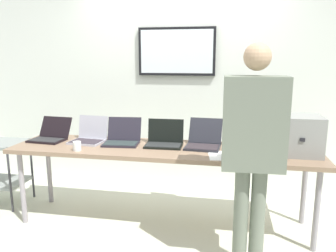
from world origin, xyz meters
TOP-DOWN VIEW (x-y plane):
  - ground at (0.00, 0.00)m, footprint 8.00×8.00m
  - back_wall at (-0.00, 1.13)m, footprint 8.00×0.11m
  - workbench at (0.00, 0.00)m, footprint 2.94×0.70m
  - equipment_box at (1.23, 0.03)m, footprint 0.38×0.38m
  - laptop_station_0 at (-1.23, 0.09)m, footprint 0.38×0.37m
  - laptop_station_1 at (-0.79, 0.09)m, footprint 0.35×0.33m
  - laptop_station_2 at (-0.44, 0.09)m, footprint 0.37×0.35m
  - laptop_station_3 at (-0.00, 0.09)m, footprint 0.36×0.28m
  - laptop_station_4 at (0.38, 0.12)m, footprint 0.35×0.41m
  - laptop_station_5 at (0.81, 0.08)m, footprint 0.39×0.36m
  - person at (0.79, -0.62)m, footprint 0.45×0.59m
  - coffee_mug at (-0.76, -0.25)m, footprint 0.08×0.08m
  - paper_sheet at (0.56, -0.17)m, footprint 0.24×0.32m
  - storage_cart at (-1.90, 0.13)m, footprint 0.56×0.44m

SIDE VIEW (x-z plane):
  - ground at x=0.00m, z-range -0.04..0.00m
  - storage_cart at x=-1.90m, z-range 0.12..0.83m
  - workbench at x=0.00m, z-range 0.34..1.12m
  - paper_sheet at x=0.56m, z-range 0.78..0.78m
  - coffee_mug at x=-0.76m, z-range 0.78..0.87m
  - laptop_station_0 at x=-1.23m, z-range 0.72..0.94m
  - laptop_station_2 at x=-0.44m, z-range 0.71..0.96m
  - laptop_station_3 at x=0.00m, z-range 0.71..0.96m
  - laptop_station_4 at x=0.38m, z-range 0.71..0.96m
  - laptop_station_5 at x=0.81m, z-range 0.71..0.97m
  - laptop_station_1 at x=-0.79m, z-range 0.71..0.97m
  - equipment_box at x=1.23m, z-range 0.78..1.13m
  - person at x=0.79m, z-range 0.19..1.91m
  - back_wall at x=0.00m, z-range 0.01..2.74m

